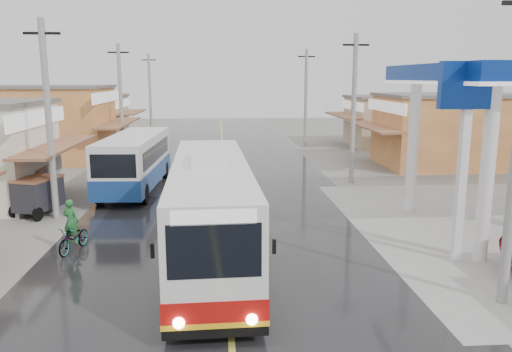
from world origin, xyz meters
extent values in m
plane|color=slate|center=(0.00, 0.00, 0.00)|extent=(120.00, 120.00, 0.00)
cube|color=black|center=(0.00, 15.00, 0.01)|extent=(12.00, 90.00, 0.02)
cube|color=#D8CC4C|center=(0.00, 15.00, 0.02)|extent=(0.15, 90.00, 0.01)
cylinder|color=white|center=(8.00, 9.00, 2.75)|extent=(0.44, 0.44, 5.50)
cylinder|color=white|center=(8.00, 3.00, 2.75)|extent=(0.44, 0.44, 5.50)
cube|color=white|center=(7.20, 3.00, 3.00)|extent=(0.25, 0.25, 6.00)
cube|color=navy|center=(7.20, 3.00, 5.50)|extent=(1.80, 0.30, 1.40)
cube|color=silver|center=(-0.51, 3.65, 1.85)|extent=(2.59, 10.89, 2.66)
cube|color=black|center=(-0.51, 3.65, 0.43)|extent=(2.61, 10.91, 0.27)
cube|color=#AB110E|center=(-0.51, 3.65, 0.88)|extent=(2.63, 10.93, 0.50)
cube|color=yellow|center=(-0.51, 3.65, 0.58)|extent=(2.64, 10.94, 0.13)
cube|color=black|center=(-0.52, 4.10, 2.14)|extent=(2.56, 8.64, 0.90)
cube|color=black|center=(-0.34, -1.71, 2.23)|extent=(1.96, 0.18, 1.17)
cube|color=black|center=(-0.67, 9.01, 2.23)|extent=(1.96, 0.18, 0.99)
cube|color=white|center=(-0.34, -1.71, 2.95)|extent=(1.76, 0.17, 0.32)
cube|color=silver|center=(-0.51, 3.65, 3.31)|extent=(1.17, 2.74, 0.27)
cylinder|color=black|center=(-1.37, -0.16, 0.52)|extent=(0.35, 1.00, 0.99)
cylinder|color=black|center=(0.59, -0.10, 0.52)|extent=(0.35, 1.00, 0.99)
cylinder|color=black|center=(-1.59, 7.05, 0.52)|extent=(0.35, 1.00, 0.99)
cylinder|color=black|center=(0.37, 7.11, 0.52)|extent=(0.35, 1.00, 0.99)
sphere|color=#FFF2CC|center=(-1.11, -1.80, 0.70)|extent=(0.26, 0.26, 0.25)
sphere|color=#FFF2CC|center=(0.43, -1.75, 0.70)|extent=(0.26, 0.26, 0.25)
cube|color=black|center=(-1.63, -1.50, 2.19)|extent=(0.08, 0.08, 0.32)
cube|color=black|center=(0.93, -1.42, 2.19)|extent=(0.08, 0.08, 0.32)
cube|color=silver|center=(-4.55, 14.11, 1.67)|extent=(2.69, 8.57, 2.35)
cube|color=navy|center=(-4.55, 14.11, 0.87)|extent=(2.73, 8.61, 0.94)
cube|color=black|center=(-4.55, 14.11, 2.00)|extent=(2.66, 7.17, 0.85)
cube|color=black|center=(-4.76, 9.93, 2.00)|extent=(1.96, 0.22, 1.03)
cylinder|color=black|center=(-5.71, 11.15, 0.49)|extent=(0.33, 0.95, 0.94)
cylinder|color=black|center=(-3.69, 11.05, 0.49)|extent=(0.33, 0.95, 0.94)
cylinder|color=black|center=(-5.40, 17.17, 0.49)|extent=(0.33, 0.95, 0.94)
cylinder|color=black|center=(-3.38, 17.06, 0.49)|extent=(0.33, 0.95, 0.94)
imported|color=black|center=(-5.11, 4.83, 0.45)|extent=(1.04, 1.81, 0.90)
imported|color=#236A30|center=(-5.11, 4.63, 1.10)|extent=(0.62, 0.49, 1.49)
cube|color=#26262D|center=(-7.86, 9.56, 0.90)|extent=(1.77, 2.19, 1.24)
cube|color=brown|center=(-7.86, 9.56, 1.57)|extent=(1.83, 2.25, 0.10)
cylinder|color=black|center=(-8.70, 9.14, 0.29)|extent=(0.34, 0.60, 0.57)
cylinder|color=black|center=(-8.29, 10.40, 0.29)|extent=(0.34, 0.60, 0.57)
cylinder|color=black|center=(-7.59, 8.57, 0.29)|extent=(0.29, 0.58, 0.57)
cube|color=#26262D|center=(-9.03, 12.09, 0.89)|extent=(1.43, 2.00, 1.22)
cube|color=brown|center=(-9.03, 12.09, 1.54)|extent=(1.48, 2.05, 0.09)
cylinder|color=black|center=(-9.60, 11.36, 0.28)|extent=(0.23, 0.58, 0.56)
cylinder|color=black|center=(-9.75, 12.66, 0.28)|extent=(0.23, 0.58, 0.56)
cylinder|color=black|center=(-8.37, 11.32, 0.28)|extent=(0.18, 0.57, 0.56)
camera|label=1|loc=(-0.20, -11.49, 5.73)|focal=35.00mm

